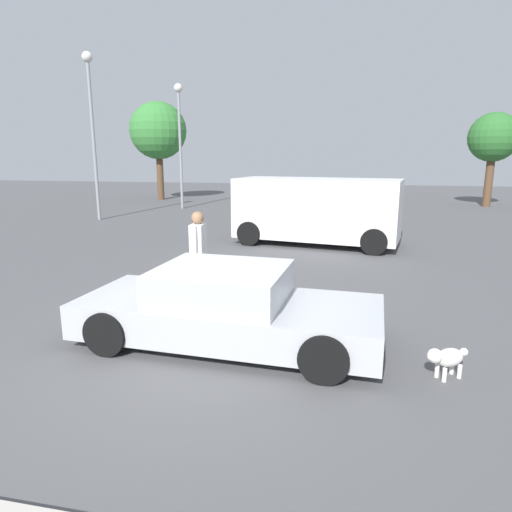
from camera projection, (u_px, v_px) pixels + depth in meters
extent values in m
plane|color=#515154|center=(201.00, 347.00, 6.57)|extent=(80.00, 80.00, 0.00)
cube|color=#B7BABF|center=(229.00, 316.00, 6.67)|extent=(4.54, 2.06, 0.51)
cube|color=#B7BABF|center=(222.00, 284.00, 6.58)|extent=(1.96, 1.76, 0.49)
cube|color=slate|center=(280.00, 288.00, 6.36)|extent=(0.15, 1.53, 0.41)
cube|color=slate|center=(167.00, 279.00, 6.81)|extent=(0.15, 1.53, 0.41)
cylinder|color=black|center=(337.00, 313.00, 7.10)|extent=(0.65, 0.26, 0.64)
cylinder|color=black|center=(324.00, 358.00, 5.50)|extent=(0.65, 0.26, 0.64)
cylinder|color=black|center=(162.00, 297.00, 7.88)|extent=(0.65, 0.26, 0.64)
cylinder|color=black|center=(107.00, 333.00, 6.27)|extent=(0.65, 0.26, 0.64)
ellipsoid|color=white|center=(450.00, 357.00, 5.62)|extent=(0.45, 0.40, 0.23)
sphere|color=white|center=(435.00, 356.00, 5.52)|extent=(0.18, 0.18, 0.18)
sphere|color=white|center=(431.00, 357.00, 5.49)|extent=(0.08, 0.08, 0.08)
cylinder|color=white|center=(444.00, 375.00, 5.56)|extent=(0.06, 0.06, 0.18)
cylinder|color=white|center=(437.00, 371.00, 5.67)|extent=(0.06, 0.06, 0.18)
cylinder|color=white|center=(459.00, 372.00, 5.64)|extent=(0.06, 0.06, 0.18)
cylinder|color=white|center=(452.00, 367.00, 5.76)|extent=(0.06, 0.06, 0.18)
sphere|color=white|center=(464.00, 352.00, 5.69)|extent=(0.10, 0.10, 0.10)
cube|color=white|center=(317.00, 208.00, 14.04)|extent=(5.30, 2.83, 1.85)
cube|color=slate|center=(400.00, 198.00, 13.06)|extent=(0.34, 1.69, 0.74)
cylinder|color=black|center=(382.00, 232.00, 14.39)|extent=(0.79, 0.38, 0.76)
cylinder|color=black|center=(374.00, 242.00, 12.65)|extent=(0.79, 0.38, 0.76)
cylinder|color=black|center=(270.00, 225.00, 15.76)|extent=(0.79, 0.38, 0.76)
cylinder|color=black|center=(249.00, 233.00, 14.03)|extent=(0.79, 0.38, 0.76)
cylinder|color=black|center=(198.00, 279.00, 8.59)|extent=(0.13, 0.13, 0.88)
cylinder|color=black|center=(200.00, 277.00, 8.76)|extent=(0.13, 0.13, 0.88)
cube|color=white|center=(198.00, 240.00, 8.51)|extent=(0.26, 0.41, 0.62)
cylinder|color=white|center=(195.00, 245.00, 8.29)|extent=(0.09, 0.09, 0.73)
cylinder|color=white|center=(202.00, 241.00, 8.75)|extent=(0.09, 0.09, 0.73)
sphere|color=#936B4C|center=(198.00, 218.00, 8.42)|extent=(0.24, 0.24, 0.24)
cylinder|color=gray|center=(94.00, 143.00, 19.14)|extent=(0.14, 0.14, 6.62)
sphere|color=silver|center=(87.00, 57.00, 18.38)|extent=(0.44, 0.44, 0.44)
cylinder|color=gray|center=(180.00, 151.00, 23.47)|extent=(0.14, 0.14, 6.03)
sphere|color=silver|center=(178.00, 88.00, 22.79)|extent=(0.44, 0.44, 0.44)
cylinder|color=brown|center=(160.00, 176.00, 28.76)|extent=(0.42, 0.42, 3.01)
sphere|color=#387F38|center=(158.00, 130.00, 28.14)|extent=(3.56, 3.56, 3.56)
cylinder|color=brown|center=(489.00, 181.00, 24.70)|extent=(0.43, 0.43, 2.78)
sphere|color=#2D6B2D|center=(494.00, 137.00, 24.18)|extent=(2.64, 2.64, 2.64)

